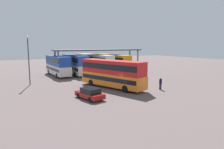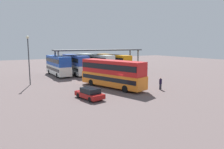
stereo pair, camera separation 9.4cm
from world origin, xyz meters
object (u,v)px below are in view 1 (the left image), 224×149
Objects in this scene: double_decker_main at (112,73)px; parked_hatchback at (90,93)px; double_decker_far_right at (95,63)px; lamppost_tall at (28,54)px; double_decker_mid_row at (75,64)px; double_decker_near_canopy at (58,65)px; pedestrian_waiting at (160,83)px; double_decker_end_of_row at (113,63)px.

double_decker_main reaches higher than parked_hatchback.
lamppost_tall reaches higher than double_decker_far_right.
double_decker_near_canopy is at bearing 87.47° from double_decker_mid_row.
double_decker_mid_row is 6.14× the size of pedestrian_waiting.
double_decker_end_of_row is (8.74, -1.54, -0.04)m from double_decker_mid_row.
double_decker_end_of_row is 19.60m from pedestrian_waiting.
parked_hatchback is at bearing 18.60° from pedestrian_waiting.
parked_hatchback is at bearing -69.67° from lamppost_tall.
double_decker_end_of_row is (14.37, 18.80, 1.59)m from parked_hatchback.
double_decker_main is 1.46× the size of lamppost_tall.
double_decker_main is at bearing -179.67° from double_decker_mid_row.
lamppost_tall is (-4.76, 12.83, 4.23)m from parked_hatchback.
double_decker_main is 6.41× the size of pedestrian_waiting.
double_decker_main is at bearing 145.75° from double_decker_end_of_row.
lamppost_tall reaches higher than double_decker_end_of_row.
parked_hatchback is 0.37× the size of double_decker_end_of_row.
parked_hatchback is 0.54× the size of lamppost_tall.
double_decker_far_right is 4.32m from double_decker_end_of_row.
lamppost_tall is at bearing 106.37° from double_decker_far_right.
double_decker_mid_row reaches higher than parked_hatchback.
double_decker_end_of_row is (4.24, -0.80, -0.05)m from double_decker_far_right.
double_decker_end_of_row is at bearing -108.80° from double_decker_far_right.
lamppost_tall is 20.90m from pedestrian_waiting.
double_decker_mid_row reaches higher than double_decker_main.
pedestrian_waiting is at bearing -165.15° from double_decker_mid_row.
lamppost_tall is at bearing 33.17° from double_decker_main.
double_decker_mid_row is 0.92× the size of double_decker_far_right.
double_decker_far_right is at bearing -98.58° from double_decker_mid_row.
double_decker_far_right is at bearing -33.62° from double_decker_main.
lamppost_tall is (-10.38, -7.50, 2.59)m from double_decker_mid_row.
double_decker_main is 16.08m from double_decker_mid_row.
parked_hatchback is (-5.53, -4.25, -1.59)m from double_decker_main.
pedestrian_waiting is at bearing 166.73° from double_decker_end_of_row.
parked_hatchback is 0.39× the size of double_decker_mid_row.
pedestrian_waiting is (8.91, -20.98, -1.35)m from double_decker_near_canopy.
double_decker_near_canopy is (1.97, 20.54, 1.57)m from parked_hatchback.
pedestrian_waiting is (5.34, -4.69, -1.37)m from double_decker_main.
parked_hatchback is 0.42× the size of double_decker_near_canopy.
double_decker_near_canopy is at bearing 75.37° from double_decker_far_right.
double_decker_far_right reaches higher than double_decker_mid_row.
double_decker_far_right is at bearing 76.29° from double_decker_end_of_row.
double_decker_main reaches higher than pedestrian_waiting.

